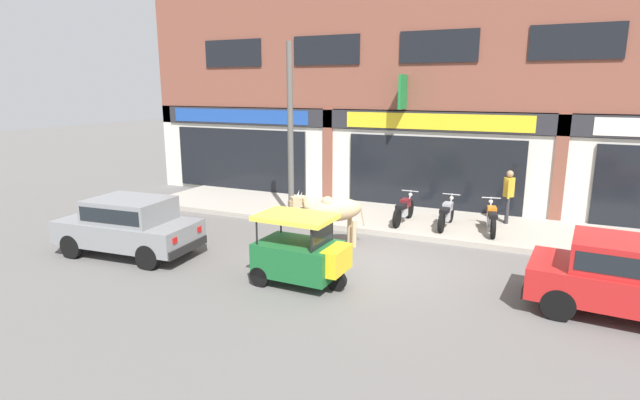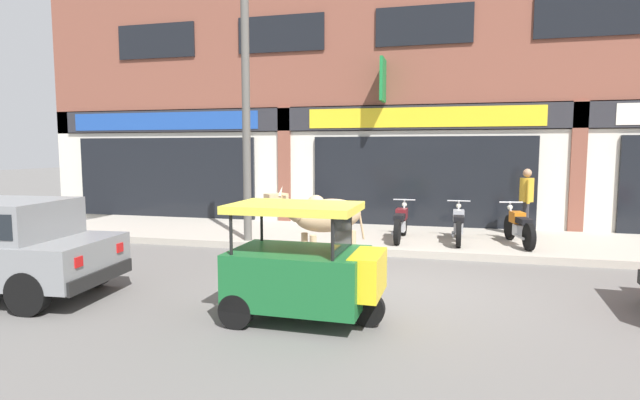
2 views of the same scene
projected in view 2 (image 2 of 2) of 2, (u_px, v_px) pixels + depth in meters
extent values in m
plane|color=#605E5B|center=(401.00, 287.00, 8.05)|extent=(90.00, 90.00, 0.00)
cube|color=#A8A093|center=(416.00, 239.00, 11.83)|extent=(19.00, 3.46, 0.15)
cube|color=brown|center=(425.00, 10.00, 13.18)|extent=(23.00, 0.55, 6.32)
cube|color=silver|center=(421.00, 168.00, 13.61)|extent=(23.00, 0.55, 3.40)
cube|color=#28282D|center=(422.00, 117.00, 13.16)|extent=(22.08, 0.08, 0.64)
cube|color=black|center=(165.00, 178.00, 15.19)|extent=(5.83, 0.10, 2.40)
cube|color=#1E479E|center=(162.00, 121.00, 15.00)|extent=(6.13, 0.05, 0.52)
cube|color=brown|center=(284.00, 167.00, 14.25)|extent=(0.36, 0.12, 3.40)
cube|color=black|center=(420.00, 181.00, 13.33)|extent=(5.83, 0.10, 2.40)
cube|color=yellow|center=(422.00, 117.00, 13.14)|extent=(6.13, 0.05, 0.52)
cube|color=brown|center=(578.00, 170.00, 12.39)|extent=(0.36, 0.12, 3.40)
cube|color=black|center=(156.00, 41.00, 14.84)|extent=(2.50, 0.06, 1.00)
cube|color=black|center=(281.00, 34.00, 13.88)|extent=(2.50, 0.06, 1.00)
cube|color=black|center=(424.00, 25.00, 12.93)|extent=(2.50, 0.06, 1.00)
cube|color=black|center=(590.00, 15.00, 11.98)|extent=(2.50, 0.06, 1.00)
cube|color=#197A38|center=(383.00, 80.00, 12.91)|extent=(0.08, 0.80, 1.10)
ellipsoid|color=tan|center=(329.00, 215.00, 9.00)|extent=(1.33, 1.38, 0.60)
sphere|color=tan|center=(316.00, 204.00, 8.82)|extent=(0.32, 0.32, 0.32)
cylinder|color=tan|center=(313.00, 256.00, 8.71)|extent=(0.12, 0.12, 0.72)
cylinder|color=tan|center=(305.00, 253.00, 8.95)|extent=(0.12, 0.12, 0.72)
cylinder|color=tan|center=(353.00, 250.00, 9.18)|extent=(0.12, 0.12, 0.72)
cylinder|color=tan|center=(344.00, 247.00, 9.42)|extent=(0.12, 0.12, 0.72)
cylinder|color=tan|center=(290.00, 210.00, 8.54)|extent=(0.49, 0.51, 0.43)
cube|color=tan|center=(276.00, 201.00, 8.38)|extent=(0.41, 0.41, 0.26)
cube|color=#957A57|center=(267.00, 204.00, 8.28)|extent=(0.21, 0.21, 0.14)
cone|color=beige|center=(281.00, 191.00, 8.30)|extent=(0.12, 0.12, 0.19)
cone|color=beige|center=(275.00, 190.00, 8.46)|extent=(0.12, 0.12, 0.19)
cube|color=tan|center=(285.00, 198.00, 8.28)|extent=(0.13, 0.12, 0.10)
cube|color=tan|center=(276.00, 197.00, 8.55)|extent=(0.13, 0.12, 0.10)
cylinder|color=tan|center=(361.00, 224.00, 9.43)|extent=(0.14, 0.15, 0.60)
cylinder|color=black|center=(28.00, 293.00, 6.63)|extent=(0.61, 0.23, 0.60)
cylinder|color=black|center=(94.00, 268.00, 8.04)|extent=(0.61, 0.23, 0.60)
cube|color=black|center=(100.00, 276.00, 7.23)|extent=(0.24, 1.52, 0.20)
cube|color=red|center=(79.00, 262.00, 6.71)|extent=(0.04, 0.16, 0.14)
cube|color=red|center=(120.00, 248.00, 7.68)|extent=(0.04, 0.16, 0.14)
cylinder|color=black|center=(367.00, 309.00, 6.24)|extent=(0.44, 0.13, 0.44)
cylinder|color=black|center=(267.00, 289.00, 7.15)|extent=(0.44, 0.13, 0.44)
cylinder|color=black|center=(236.00, 311.00, 6.15)|extent=(0.44, 0.13, 0.44)
cube|color=#19602D|center=(299.00, 277.00, 6.44)|extent=(1.74, 1.20, 0.70)
cube|color=yellow|center=(368.00, 274.00, 6.19)|extent=(0.38, 0.88, 0.52)
cylinder|color=black|center=(350.00, 225.00, 6.70)|extent=(0.04, 0.04, 0.55)
cylinder|color=black|center=(333.00, 238.00, 5.75)|extent=(0.04, 0.04, 0.55)
cylinder|color=black|center=(262.00, 221.00, 7.04)|extent=(0.04, 0.04, 0.55)
cylinder|color=black|center=(231.00, 233.00, 6.09)|extent=(0.04, 0.04, 0.55)
cube|color=#DBCC42|center=(295.00, 208.00, 6.36)|extent=(1.64, 1.14, 0.10)
cube|color=black|center=(342.00, 231.00, 6.23)|extent=(0.05, 0.93, 0.50)
cylinder|color=black|center=(404.00, 224.00, 11.93)|extent=(0.12, 0.56, 0.56)
cylinder|color=black|center=(397.00, 232.00, 10.73)|extent=(0.12, 0.56, 0.56)
cube|color=#B2B5BA|center=(401.00, 226.00, 11.31)|extent=(0.21, 0.33, 0.24)
cube|color=maroon|center=(402.00, 214.00, 11.44)|extent=(0.25, 0.41, 0.24)
cube|color=black|center=(400.00, 217.00, 11.05)|extent=(0.24, 0.53, 0.12)
cylinder|color=#B2B5BA|center=(404.00, 212.00, 11.84)|extent=(0.05, 0.27, 0.59)
cylinder|color=#B2B5BA|center=(404.00, 200.00, 11.85)|extent=(0.52, 0.05, 0.03)
sphere|color=silver|center=(404.00, 204.00, 11.92)|extent=(0.12, 0.12, 0.12)
cylinder|color=#B2B5BA|center=(394.00, 232.00, 11.00)|extent=(0.08, 0.48, 0.06)
cylinder|color=black|center=(458.00, 225.00, 11.66)|extent=(0.11, 0.56, 0.56)
cylinder|color=black|center=(459.00, 234.00, 10.46)|extent=(0.11, 0.56, 0.56)
cube|color=#B2B5BA|center=(458.00, 228.00, 11.03)|extent=(0.20, 0.32, 0.24)
cube|color=#A8AAB2|center=(459.00, 215.00, 11.16)|extent=(0.25, 0.40, 0.24)
cube|color=black|center=(459.00, 219.00, 10.78)|extent=(0.23, 0.52, 0.12)
cylinder|color=#B2B5BA|center=(458.00, 213.00, 11.57)|extent=(0.04, 0.27, 0.59)
cylinder|color=#B2B5BA|center=(459.00, 201.00, 11.58)|extent=(0.52, 0.04, 0.03)
sphere|color=silver|center=(459.00, 206.00, 11.65)|extent=(0.12, 0.12, 0.12)
cylinder|color=#B2B5BA|center=(453.00, 234.00, 10.72)|extent=(0.07, 0.48, 0.06)
cylinder|color=black|center=(510.00, 227.00, 11.37)|extent=(0.20, 0.57, 0.56)
cylinder|color=black|center=(529.00, 237.00, 10.13)|extent=(0.20, 0.57, 0.56)
cube|color=#B2B5BA|center=(519.00, 230.00, 10.73)|extent=(0.26, 0.35, 0.24)
cube|color=orange|center=(517.00, 217.00, 10.86)|extent=(0.31, 0.44, 0.24)
cube|color=black|center=(523.00, 221.00, 10.46)|extent=(0.31, 0.55, 0.12)
cylinder|color=#B2B5BA|center=(511.00, 215.00, 11.28)|extent=(0.09, 0.27, 0.59)
cylinder|color=#B2B5BA|center=(511.00, 202.00, 11.29)|extent=(0.52, 0.13, 0.03)
sphere|color=silver|center=(510.00, 207.00, 11.36)|extent=(0.12, 0.12, 0.12)
cylinder|color=#B2B5BA|center=(519.00, 237.00, 10.38)|extent=(0.15, 0.48, 0.06)
cylinder|color=#2D2D33|center=(526.00, 219.00, 11.76)|extent=(0.11, 0.11, 0.82)
cylinder|color=#2D2D33|center=(525.00, 218.00, 11.94)|extent=(0.11, 0.11, 0.82)
cylinder|color=gold|center=(527.00, 190.00, 11.78)|extent=(0.32, 0.32, 0.56)
cylinder|color=gold|center=(528.00, 192.00, 11.58)|extent=(0.08, 0.08, 0.56)
cylinder|color=gold|center=(525.00, 190.00, 11.99)|extent=(0.08, 0.08, 0.56)
sphere|color=tan|center=(527.00, 173.00, 11.74)|extent=(0.20, 0.20, 0.20)
cylinder|color=#595651|center=(246.00, 122.00, 11.07)|extent=(0.18, 0.18, 5.31)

